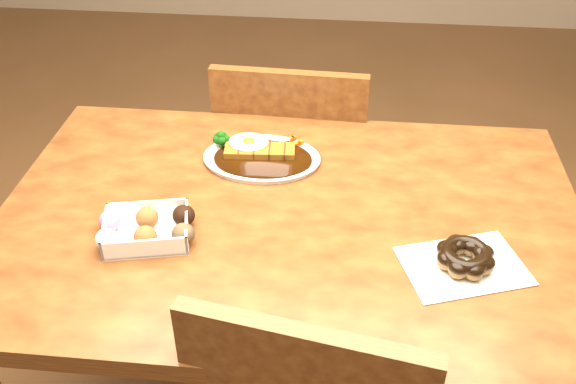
# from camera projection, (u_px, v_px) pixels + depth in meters

# --- Properties ---
(table) EXTENTS (1.20, 0.80, 0.75)m
(table) POSITION_uv_depth(u_px,v_px,m) (290.00, 250.00, 1.37)
(table) COLOR #47200E
(table) RESTS_ON ground
(chair_far) EXTENTS (0.44, 0.44, 0.87)m
(chair_far) POSITION_uv_depth(u_px,v_px,m) (294.00, 174.00, 1.90)
(chair_far) COLOR #47200E
(chair_far) RESTS_ON ground
(katsu_curry_plate) EXTENTS (0.26, 0.19, 0.05)m
(katsu_curry_plate) POSITION_uv_depth(u_px,v_px,m) (260.00, 155.00, 1.46)
(katsu_curry_plate) COLOR white
(katsu_curry_plate) RESTS_ON table
(donut_box) EXTENTS (0.20, 0.16, 0.05)m
(donut_box) POSITION_uv_depth(u_px,v_px,m) (146.00, 228.00, 1.24)
(donut_box) COLOR white
(donut_box) RESTS_ON table
(pon_de_ring) EXTENTS (0.26, 0.22, 0.04)m
(pon_de_ring) POSITION_uv_depth(u_px,v_px,m) (465.00, 258.00, 1.17)
(pon_de_ring) COLOR silver
(pon_de_ring) RESTS_ON table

